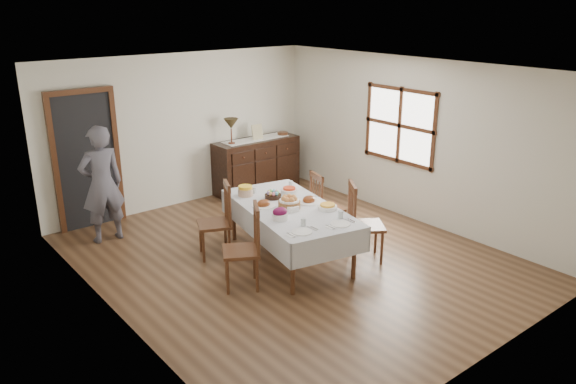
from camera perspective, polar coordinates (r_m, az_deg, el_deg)
ground at (r=7.89m, az=0.46°, el=-6.72°), size 6.00×6.00×0.00m
room_shell at (r=7.57m, az=-2.39°, el=5.35°), size 5.02×6.02×2.65m
dining_table at (r=7.64m, az=0.14°, el=-2.14°), size 1.54×2.39×0.76m
chair_left_near at (r=6.96m, az=-4.36°, el=-5.52°), size 0.61×0.61×1.07m
chair_left_far at (r=7.83m, az=-7.14°, el=-2.79°), size 0.58×0.58×1.06m
chair_right_near at (r=7.71m, az=7.55°, el=-2.99°), size 0.64×0.64×1.11m
chair_right_far at (r=8.40m, az=3.71°, el=-1.31°), size 0.52×0.52×1.02m
sideboard at (r=10.51m, az=-3.21°, el=2.75°), size 1.64×0.59×0.99m
person at (r=8.59m, az=-18.43°, el=1.12°), size 0.59×0.39×1.87m
bread_basket at (r=7.54m, az=0.13°, el=-1.09°), size 0.30×0.30×0.18m
egg_basket at (r=7.93m, az=-1.54°, el=-0.32°), size 0.24×0.24×0.11m
ham_platter_a at (r=7.63m, az=-2.50°, el=-1.25°), size 0.32×0.32×0.11m
ham_platter_b at (r=7.78m, az=2.15°, el=-0.84°), size 0.33×0.33×0.11m
beet_bowl at (r=7.16m, az=-0.82°, el=-2.24°), size 0.21×0.21×0.16m
carrot_bowl at (r=8.12m, az=0.13°, el=0.13°), size 0.25×0.25×0.09m
pineapple_bowl at (r=8.04m, az=-4.35°, el=0.11°), size 0.22×0.22×0.15m
casserole_dish at (r=7.53m, az=4.04°, el=-1.51°), size 0.26×0.26×0.07m
butter_dish at (r=7.43m, az=0.53°, el=-1.74°), size 0.16×0.12×0.07m
setting_left at (r=6.85m, az=1.44°, el=-3.73°), size 0.44×0.31×0.10m
setting_right at (r=7.11m, az=5.31°, el=-2.93°), size 0.44×0.31×0.10m
glass_far_a at (r=8.14m, az=-3.47°, el=0.21°), size 0.06×0.06×0.10m
glass_far_b at (r=8.35m, az=0.28°, el=0.77°), size 0.06×0.06×0.11m
runner at (r=10.40m, az=-3.30°, el=5.40°), size 1.30×0.35×0.01m
table_lamp at (r=10.01m, az=-5.81°, el=6.85°), size 0.26×0.26×0.46m
picture_frame at (r=10.35m, az=-3.14°, el=6.11°), size 0.22×0.08×0.28m
deco_bowl at (r=10.71m, az=-0.55°, el=5.96°), size 0.20×0.20×0.06m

